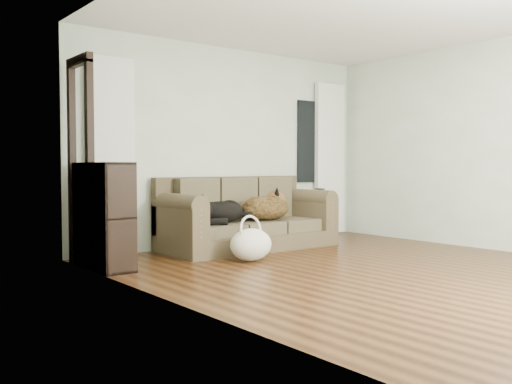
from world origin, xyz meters
TOP-DOWN VIEW (x-y plane):
  - floor at (0.00, 0.00)m, footprint 5.00×5.00m
  - ceiling at (0.00, 0.00)m, footprint 5.00×5.00m
  - wall_back at (0.00, 2.50)m, footprint 4.50×0.04m
  - wall_left at (-2.25, 0.00)m, footprint 0.04×5.00m
  - wall_right at (2.25, 0.00)m, footprint 0.04×5.00m
  - curtain_left at (-1.70, 2.42)m, footprint 0.55×0.08m
  - curtain_right at (1.80, 2.42)m, footprint 0.55×0.08m
  - window_pane at (1.45, 2.47)m, footprint 0.50×0.03m
  - door_casing at (-2.20, 2.05)m, footprint 0.07×0.60m
  - sofa at (-0.07, 1.97)m, footprint 2.24×0.97m
  - dog_black_lab at (-0.56, 1.96)m, footprint 0.67×0.48m
  - dog_shepherd at (0.19, 1.94)m, footprint 0.84×0.66m
  - tv_remote at (0.99, 1.79)m, footprint 0.09×0.18m
  - tote_bag at (-0.64, 1.19)m, footprint 0.55×0.45m
  - bookshelf at (-2.09, 1.73)m, footprint 0.34×0.87m

SIDE VIEW (x-z plane):
  - floor at x=0.00m, z-range 0.00..0.00m
  - tote_bag at x=-0.64m, z-range -0.02..0.34m
  - sofa at x=-0.07m, z-range -0.01..0.91m
  - dog_black_lab at x=-0.56m, z-range 0.34..0.62m
  - dog_shepherd at x=0.19m, z-range 0.32..0.66m
  - bookshelf at x=-2.09m, z-range -0.04..1.04m
  - tv_remote at x=0.99m, z-range 0.72..0.74m
  - door_casing at x=-2.20m, z-range 0.00..2.10m
  - curtain_left at x=-1.70m, z-range 0.02..2.27m
  - curtain_right at x=1.80m, z-range 0.02..2.27m
  - wall_back at x=0.00m, z-range 0.00..2.60m
  - wall_left at x=-2.25m, z-range 0.00..2.60m
  - wall_right at x=2.25m, z-range 0.00..2.60m
  - window_pane at x=1.45m, z-range 0.80..2.00m
  - ceiling at x=0.00m, z-range 2.60..2.60m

